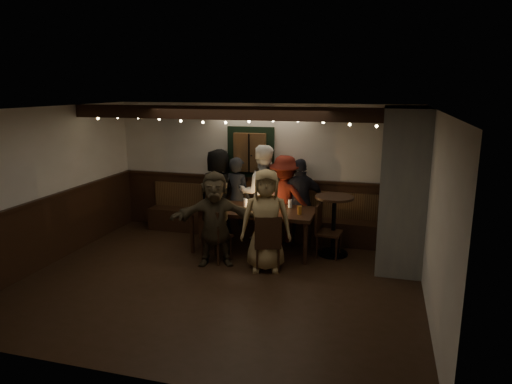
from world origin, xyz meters
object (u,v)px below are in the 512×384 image
(person_f, at_px, (215,219))
(person_c, at_px, (262,193))
(person_a, at_px, (219,193))
(chair_near_left, at_px, (213,233))
(person_b, at_px, (237,197))
(high_top, at_px, (334,218))
(person_g, at_px, (266,220))
(chair_near_right, at_px, (268,240))
(chair_end, at_px, (324,227))
(person_d, at_px, (285,199))
(person_e, at_px, (301,201))
(dining_table, at_px, (253,212))

(person_f, bearing_deg, person_c, 57.03)
(person_a, distance_m, person_f, 1.58)
(chair_near_left, relative_size, person_b, 0.58)
(high_top, relative_size, person_g, 0.64)
(chair_near_right, height_order, person_g, person_g)
(chair_end, bearing_deg, person_a, 163.74)
(chair_end, distance_m, person_g, 1.23)
(person_c, distance_m, person_d, 0.46)
(person_c, bearing_deg, person_b, -16.06)
(person_e, bearing_deg, person_g, 54.99)
(chair_near_left, xyz_separation_m, person_d, (0.92, 1.42, 0.31))
(dining_table, relative_size, person_g, 1.33)
(person_g, bearing_deg, chair_end, 31.85)
(person_f, height_order, person_g, person_g)
(person_a, bearing_deg, dining_table, 148.20)
(chair_near_left, distance_m, person_e, 1.92)
(person_b, relative_size, person_d, 0.96)
(chair_near_left, xyz_separation_m, chair_end, (1.76, 0.81, -0.00))
(person_g, bearing_deg, dining_table, 105.56)
(chair_near_left, height_order, person_e, person_e)
(chair_near_left, bearing_deg, dining_table, 55.61)
(person_g, bearing_deg, person_d, 76.32)
(chair_near_left, relative_size, chair_near_right, 0.99)
(person_b, xyz_separation_m, person_d, (0.95, 0.01, 0.03))
(chair_near_left, height_order, person_g, person_g)
(chair_end, bearing_deg, chair_near_left, -155.28)
(person_a, bearing_deg, high_top, 174.15)
(dining_table, bearing_deg, person_g, -60.30)
(chair_near_left, height_order, chair_end, same)
(person_a, relative_size, person_g, 1.04)
(person_b, height_order, person_d, person_d)
(dining_table, relative_size, person_a, 1.27)
(person_c, height_order, person_d, person_c)
(person_c, bearing_deg, person_f, 55.90)
(chair_near_left, height_order, chair_near_right, chair_near_right)
(person_d, bearing_deg, dining_table, 66.28)
(chair_near_right, bearing_deg, person_f, 175.14)
(high_top, xyz_separation_m, person_a, (-2.33, 0.52, 0.19))
(person_e, bearing_deg, person_f, 28.53)
(person_d, relative_size, person_f, 1.05)
(person_c, height_order, person_f, person_c)
(dining_table, bearing_deg, person_f, -118.83)
(person_d, bearing_deg, person_a, 6.43)
(person_b, bearing_deg, chair_near_left, 107.34)
(chair_near_left, bearing_deg, person_f, -39.86)
(chair_near_right, distance_m, high_top, 1.42)
(chair_near_right, xyz_separation_m, person_c, (-0.52, 1.57, 0.39))
(person_g, bearing_deg, person_c, 93.28)
(chair_end, relative_size, person_g, 0.56)
(person_c, bearing_deg, person_d, 158.91)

